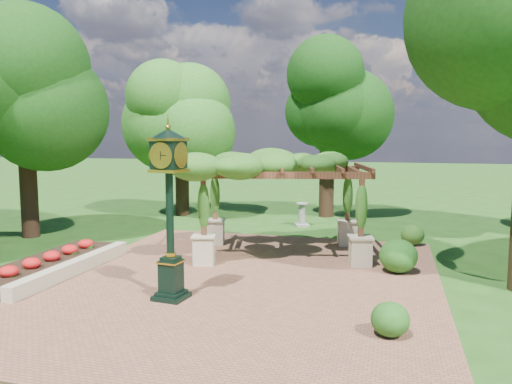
# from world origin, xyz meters

# --- Properties ---
(ground) EXTENTS (120.00, 120.00, 0.00)m
(ground) POSITION_xyz_m (0.00, 0.00, 0.00)
(ground) COLOR #1E4714
(ground) RESTS_ON ground
(brick_plaza) EXTENTS (10.00, 12.00, 0.04)m
(brick_plaza) POSITION_xyz_m (0.00, 1.00, 0.02)
(brick_plaza) COLOR brown
(brick_plaza) RESTS_ON ground
(border_wall) EXTENTS (0.35, 5.00, 0.40)m
(border_wall) POSITION_xyz_m (-4.60, 0.50, 0.20)
(border_wall) COLOR #C6B793
(border_wall) RESTS_ON ground
(flower_bed) EXTENTS (1.50, 5.00, 0.36)m
(flower_bed) POSITION_xyz_m (-5.50, 0.50, 0.18)
(flower_bed) COLOR red
(flower_bed) RESTS_ON ground
(pedestal_clock) EXTENTS (0.87, 0.87, 3.99)m
(pedestal_clock) POSITION_xyz_m (-1.14, -0.73, 2.39)
(pedestal_clock) COLOR black
(pedestal_clock) RESTS_ON brick_plaza
(pergola) EXTENTS (5.87, 4.39, 3.31)m
(pergola) POSITION_xyz_m (0.36, 4.23, 2.72)
(pergola) COLOR #C2B690
(pergola) RESTS_ON brick_plaza
(sundial) EXTENTS (0.72, 0.72, 0.98)m
(sundial) POSITION_xyz_m (0.10, 9.39, 0.43)
(sundial) COLOR gray
(sundial) RESTS_ON ground
(shrub_front) EXTENTS (0.96, 0.96, 0.65)m
(shrub_front) POSITION_xyz_m (3.74, -1.62, 0.37)
(shrub_front) COLOR #205016
(shrub_front) RESTS_ON brick_plaza
(shrub_mid) EXTENTS (1.29, 1.29, 0.93)m
(shrub_mid) POSITION_xyz_m (3.93, 2.94, 0.51)
(shrub_mid) COLOR #215819
(shrub_mid) RESTS_ON brick_plaza
(shrub_back) EXTENTS (0.97, 0.97, 0.70)m
(shrub_back) POSITION_xyz_m (4.44, 6.64, 0.39)
(shrub_back) COLOR #2A5518
(shrub_back) RESTS_ON brick_plaza
(tree_west_near) EXTENTS (4.44, 4.44, 7.32)m
(tree_west_near) POSITION_xyz_m (-9.31, 4.52, 5.03)
(tree_west_near) COLOR black
(tree_west_near) RESTS_ON ground
(tree_west_far) EXTENTS (4.13, 4.13, 7.12)m
(tree_west_far) POSITION_xyz_m (-5.90, 10.78, 4.89)
(tree_west_far) COLOR black
(tree_west_far) RESTS_ON ground
(tree_north) EXTENTS (3.78, 3.78, 7.87)m
(tree_north) POSITION_xyz_m (0.77, 12.13, 5.38)
(tree_north) COLOR #321F14
(tree_north) RESTS_ON ground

